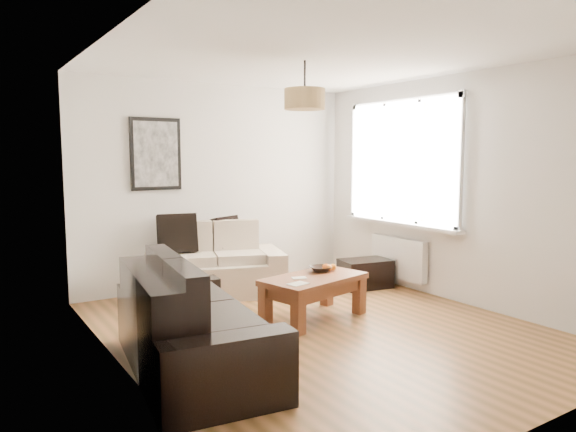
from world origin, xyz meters
TOP-DOWN VIEW (x-y plane):
  - floor at (0.00, 0.00)m, footprint 4.50×4.50m
  - ceiling at (0.00, 0.00)m, footprint 3.80×4.50m
  - wall_back at (0.00, 2.25)m, footprint 3.80×0.04m
  - wall_front at (0.00, -2.25)m, footprint 3.80×0.04m
  - wall_left at (-1.90, 0.00)m, footprint 0.04×4.50m
  - wall_right at (1.90, 0.00)m, footprint 0.04×4.50m
  - window_bay at (1.86, 0.80)m, footprint 0.14×1.90m
  - radiator at (1.82, 0.80)m, footprint 0.10×0.90m
  - poster at (-0.85, 2.22)m, footprint 0.62×0.04m
  - pendant_shade at (0.00, 0.30)m, footprint 0.40×0.40m
  - loveseat_cream at (-0.30, 1.78)m, footprint 1.83×1.36m
  - sofa_leather at (-1.43, -0.24)m, footprint 1.16×1.98m
  - coffee_table at (0.13, 0.31)m, footprint 1.19×0.81m
  - ottoman at (1.45, 1.01)m, footprint 0.70×0.52m
  - cushion_left at (-0.70, 1.98)m, footprint 0.49×0.24m
  - cushion_right at (-0.03, 1.98)m, footprint 0.41×0.26m
  - fruit_bowl at (0.33, 0.46)m, footprint 0.28×0.28m
  - orange_a at (0.39, 0.40)m, footprint 0.09×0.09m
  - orange_b at (0.45, 0.41)m, footprint 0.08×0.08m
  - orange_c at (0.38, 0.43)m, footprint 0.10×0.10m
  - papers at (-0.20, 0.12)m, footprint 0.21×0.17m

SIDE VIEW (x-z plane):
  - floor at x=0.00m, z-range 0.00..0.00m
  - ottoman at x=1.45m, z-range 0.00..0.36m
  - coffee_table at x=0.13m, z-range 0.00..0.44m
  - radiator at x=1.82m, z-range 0.12..0.64m
  - sofa_leather at x=-1.43m, z-range 0.00..0.81m
  - loveseat_cream at x=-0.30m, z-range 0.00..0.81m
  - papers at x=-0.20m, z-range 0.44..0.45m
  - fruit_bowl at x=0.33m, z-range 0.44..0.50m
  - orange_b at x=0.45m, z-range 0.45..0.52m
  - orange_a at x=0.39m, z-range 0.45..0.52m
  - orange_c at x=0.38m, z-range 0.44..0.53m
  - cushion_right at x=-0.03m, z-range 0.52..0.91m
  - cushion_left at x=-0.70m, z-range 0.52..0.98m
  - wall_back at x=0.00m, z-range 0.00..2.60m
  - wall_front at x=0.00m, z-range 0.00..2.60m
  - wall_left at x=-1.90m, z-range 0.00..2.60m
  - wall_right at x=1.90m, z-range 0.00..2.60m
  - window_bay at x=1.86m, z-range 0.80..2.40m
  - poster at x=-0.85m, z-range 1.26..2.13m
  - pendant_shade at x=0.00m, z-range 2.13..2.33m
  - ceiling at x=0.00m, z-range 2.60..2.60m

